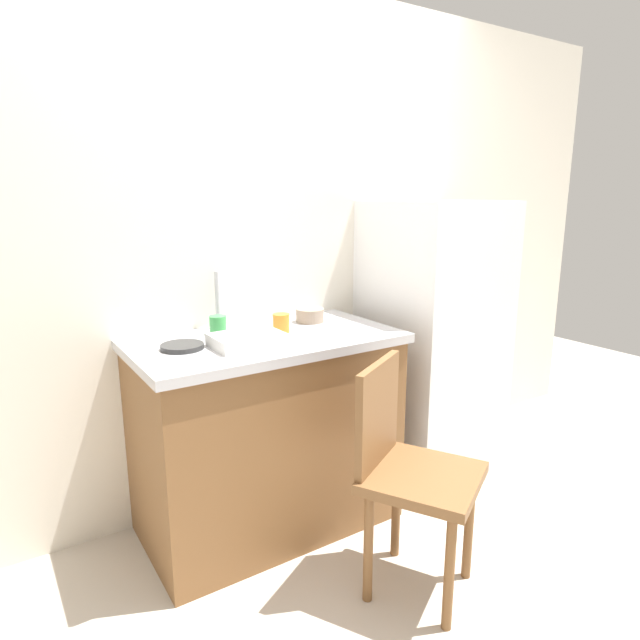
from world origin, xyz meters
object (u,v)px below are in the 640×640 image
terracotta_bowl (310,315)px  refrigerator (431,340)px  chair (407,467)px  cup_orange (281,323)px  dish_tray (247,340)px  cup_green (218,325)px  hotplate (182,346)px

terracotta_bowl → refrigerator: bearing=-10.8°
chair → cup_orange: 0.82m
dish_tray → cup_orange: bearing=27.8°
chair → cup_green: cup_green is taller
dish_tray → refrigerator: bearing=4.6°
refrigerator → cup_green: bearing=172.6°
terracotta_bowl → cup_orange: size_ratio=1.60×
hotplate → cup_green: bearing=33.6°
cup_orange → terracotta_bowl: bearing=25.7°
hotplate → cup_green: 0.26m
chair → cup_green: size_ratio=10.91×
terracotta_bowl → hotplate: terracotta_bowl is taller
chair → cup_green: 1.00m
refrigerator → cup_orange: refrigerator is taller
cup_green → refrigerator: bearing=-7.4°
dish_tray → terracotta_bowl: bearing=26.8°
refrigerator → terracotta_bowl: 0.72m
chair → dish_tray: dish_tray is taller
terracotta_bowl → cup_green: 0.46m
dish_tray → cup_orange: size_ratio=3.35×
chair → hotplate: hotplate is taller
chair → cup_orange: bearing=73.4°
refrigerator → terracotta_bowl: refrigerator is taller
hotplate → cup_orange: (0.46, 0.02, 0.03)m
chair → hotplate: bearing=103.5°
chair → terracotta_bowl: bearing=56.1°
chair → cup_green: bearing=87.2°
terracotta_bowl → hotplate: size_ratio=0.79×
cup_green → cup_orange: size_ratio=0.98×
hotplate → cup_green: size_ratio=2.08×
chair → hotplate: (-0.61, 0.66, 0.41)m
terracotta_bowl → cup_orange: bearing=-154.3°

